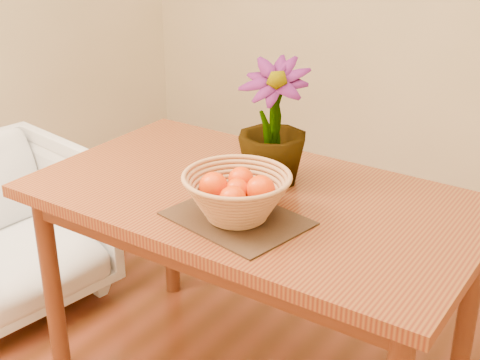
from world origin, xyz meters
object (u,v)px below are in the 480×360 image
Objects in this scene: wicker_basket at (237,198)px; armchair at (2,223)px; table at (254,218)px; potted_plant at (273,123)px.

armchair is (-1.21, 0.06, -0.46)m from wicker_basket.
wicker_basket reaches higher than table.
table is 4.50× the size of wicker_basket.
table is at bearing -75.14° from armchair.
potted_plant reaches higher than armchair.
potted_plant is at bearing 91.32° from table.
armchair is at bearing 176.99° from wicker_basket.
wicker_basket is (0.06, -0.18, 0.16)m from table.
table is 1.95× the size of armchair.
armchair is (-1.15, -0.22, -0.59)m from potted_plant.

